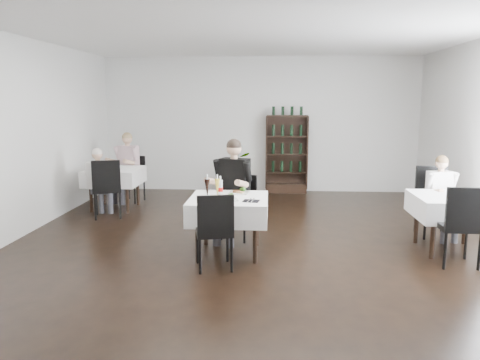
% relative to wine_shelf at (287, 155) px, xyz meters
% --- Properties ---
extents(room_shell, '(9.00, 9.00, 9.00)m').
position_rel_wine_shelf_xyz_m(room_shell, '(-0.60, -4.31, 0.65)').
color(room_shell, black).
rests_on(room_shell, ground).
extents(wine_shelf, '(0.90, 0.28, 1.75)m').
position_rel_wine_shelf_xyz_m(wine_shelf, '(0.00, 0.00, 0.00)').
color(wine_shelf, black).
rests_on(wine_shelf, ground).
extents(main_table, '(1.03, 1.03, 0.77)m').
position_rel_wine_shelf_xyz_m(main_table, '(-0.90, -4.31, -0.23)').
color(main_table, black).
rests_on(main_table, ground).
extents(left_table, '(0.98, 0.98, 0.77)m').
position_rel_wine_shelf_xyz_m(left_table, '(-3.30, -1.81, -0.23)').
color(left_table, black).
rests_on(left_table, ground).
extents(right_table, '(0.98, 0.98, 0.77)m').
position_rel_wine_shelf_xyz_m(right_table, '(2.10, -4.01, -0.23)').
color(right_table, black).
rests_on(right_table, ground).
extents(potted_tree, '(0.99, 0.91, 0.93)m').
position_rel_wine_shelf_xyz_m(potted_tree, '(-1.21, -0.11, -0.38)').
color(potted_tree, '#1E521C').
rests_on(potted_tree, ground).
extents(main_chair_far, '(0.55, 0.56, 0.94)m').
position_rel_wine_shelf_xyz_m(main_chair_far, '(-0.80, -3.54, -0.31)').
color(main_chair_far, black).
rests_on(main_chair_far, ground).
extents(main_chair_near, '(0.52, 0.53, 0.95)m').
position_rel_wine_shelf_xyz_m(main_chair_near, '(-1.01, -4.96, -0.30)').
color(main_chair_near, black).
rests_on(main_chair_near, ground).
extents(left_chair_far, '(0.52, 0.52, 0.92)m').
position_rel_wine_shelf_xyz_m(left_chair_far, '(-3.15, -1.10, -0.32)').
color(left_chair_far, black).
rests_on(left_chair_far, ground).
extents(left_chair_near, '(0.60, 0.60, 1.04)m').
position_rel_wine_shelf_xyz_m(left_chair_near, '(-3.19, -2.55, -0.25)').
color(left_chair_near, black).
rests_on(left_chair_near, ground).
extents(right_chair_far, '(0.49, 0.50, 1.05)m').
position_rel_wine_shelf_xyz_m(right_chair_far, '(2.14, -3.19, -0.25)').
color(right_chair_far, black).
rests_on(right_chair_far, ground).
extents(right_chair_near, '(0.47, 0.48, 1.02)m').
position_rel_wine_shelf_xyz_m(right_chair_near, '(1.98, -4.64, -0.26)').
color(right_chair_near, black).
rests_on(right_chair_near, ground).
extents(diner_main, '(0.65, 0.69, 1.50)m').
position_rel_wine_shelf_xyz_m(diner_main, '(-0.91, -3.75, 0.02)').
color(diner_main, '#414149').
rests_on(diner_main, ground).
extents(diner_left_far, '(0.62, 0.66, 1.41)m').
position_rel_wine_shelf_xyz_m(diner_left_far, '(-3.27, -1.20, -0.03)').
color(diner_left_far, '#414149').
rests_on(diner_left_far, ground).
extents(diner_left_near, '(0.46, 0.46, 1.23)m').
position_rel_wine_shelf_xyz_m(diner_left_near, '(-3.35, -2.45, -0.13)').
color(diner_left_near, '#414149').
rests_on(diner_left_near, ground).
extents(diner_right_far, '(0.52, 0.55, 1.25)m').
position_rel_wine_shelf_xyz_m(diner_right_far, '(2.18, -3.42, -0.12)').
color(diner_right_far, '#414149').
rests_on(diner_right_far, ground).
extents(plate_far, '(0.28, 0.28, 0.08)m').
position_rel_wine_shelf_xyz_m(plate_far, '(-0.78, -4.02, -0.06)').
color(plate_far, white).
rests_on(plate_far, main_table).
extents(plate_near, '(0.33, 0.33, 0.08)m').
position_rel_wine_shelf_xyz_m(plate_near, '(-0.91, -4.47, -0.06)').
color(plate_near, white).
rests_on(plate_near, main_table).
extents(pilsner_dark, '(0.07, 0.07, 0.31)m').
position_rel_wine_shelf_xyz_m(pilsner_dark, '(-1.18, -4.34, 0.05)').
color(pilsner_dark, black).
rests_on(pilsner_dark, main_table).
extents(pilsner_lager, '(0.07, 0.07, 0.30)m').
position_rel_wine_shelf_xyz_m(pilsner_lager, '(-1.06, -4.27, 0.05)').
color(pilsner_lager, gold).
rests_on(pilsner_lager, main_table).
extents(coke_bottle, '(0.07, 0.07, 0.28)m').
position_rel_wine_shelf_xyz_m(coke_bottle, '(-1.02, -4.24, 0.03)').
color(coke_bottle, silver).
rests_on(coke_bottle, main_table).
extents(napkin_cutlery, '(0.22, 0.22, 0.02)m').
position_rel_wine_shelf_xyz_m(napkin_cutlery, '(-0.59, -4.53, -0.07)').
color(napkin_cutlery, black).
rests_on(napkin_cutlery, main_table).
extents(pepper_mill, '(0.04, 0.04, 0.09)m').
position_rel_wine_shelf_xyz_m(pepper_mill, '(2.27, -4.01, -0.03)').
color(pepper_mill, black).
rests_on(pepper_mill, right_table).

